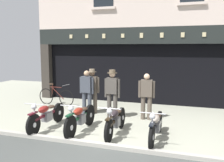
{
  "coord_description": "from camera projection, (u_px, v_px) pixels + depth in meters",
  "views": [
    {
      "loc": [
        2.25,
        -5.57,
        2.46
      ],
      "look_at": [
        -0.52,
        2.71,
        1.3
      ],
      "focal_mm": 40.74,
      "sensor_mm": 36.0,
      "label": 1
    }
  ],
  "objects": [
    {
      "name": "salesman_right",
      "position": [
        146.0,
        94.0,
        8.63
      ],
      "size": [
        0.56,
        0.26,
        1.58
      ],
      "rotation": [
        0.0,
        0.0,
        3.24
      ],
      "color": "brown",
      "rests_on": "ground"
    },
    {
      "name": "advert_board_near",
      "position": [
        92.0,
        66.0,
        11.9
      ],
      "size": [
        0.78,
        0.03,
        0.94
      ],
      "color": "silver"
    },
    {
      "name": "leaning_bicycle",
      "position": [
        56.0,
        96.0,
        10.87
      ],
      "size": [
        1.74,
        0.5,
        0.94
      ],
      "rotation": [
        0.0,
        0.0,
        -1.65
      ],
      "color": "black",
      "rests_on": "ground"
    },
    {
      "name": "shopkeeper_center",
      "position": [
        112.0,
        92.0,
        8.73
      ],
      "size": [
        0.56,
        0.34,
        1.7
      ],
      "rotation": [
        0.0,
        0.0,
        3.11
      ],
      "color": "#47423D",
      "rests_on": "ground"
    },
    {
      "name": "motorcycle_left",
      "position": [
        46.0,
        115.0,
        7.71
      ],
      "size": [
        0.62,
        2.05,
        0.91
      ],
      "rotation": [
        0.0,
        0.0,
        3.17
      ],
      "color": "black",
      "rests_on": "ground"
    },
    {
      "name": "motorcycle_center_right",
      "position": [
        156.0,
        125.0,
        6.73
      ],
      "size": [
        0.62,
        2.0,
        0.9
      ],
      "rotation": [
        0.0,
        0.0,
        3.15
      ],
      "color": "black",
      "rests_on": "ground"
    },
    {
      "name": "salesman_left",
      "position": [
        87.0,
        90.0,
        9.3
      ],
      "size": [
        0.56,
        0.25,
        1.62
      ],
      "rotation": [
        0.0,
        0.0,
        3.09
      ],
      "color": "#3D424C",
      "rests_on": "ground"
    },
    {
      "name": "motorcycle_center",
      "position": [
        115.0,
        120.0,
        7.14
      ],
      "size": [
        0.62,
        1.94,
        0.91
      ],
      "rotation": [
        0.0,
        0.0,
        3.18
      ],
      "color": "black",
      "rests_on": "ground"
    },
    {
      "name": "motorcycle_center_left",
      "position": [
        80.0,
        118.0,
        7.39
      ],
      "size": [
        0.62,
        2.0,
        0.92
      ],
      "rotation": [
        0.0,
        0.0,
        3.15
      ],
      "color": "black",
      "rests_on": "ground"
    },
    {
      "name": "assistant_far_right",
      "position": [
        92.0,
        89.0,
        9.48
      ],
      "size": [
        0.56,
        0.33,
        1.66
      ],
      "rotation": [
        0.0,
        0.0,
        3.23
      ],
      "color": "brown",
      "rests_on": "ground"
    },
    {
      "name": "shop_facade",
      "position": [
        149.0,
        62.0,
        12.61
      ],
      "size": [
        10.16,
        4.42,
        6.54
      ],
      "color": "black",
      "rests_on": "ground"
    }
  ]
}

